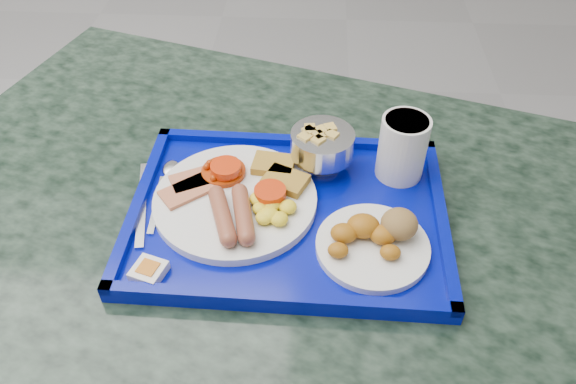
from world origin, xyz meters
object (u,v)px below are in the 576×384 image
Objects in this scene: bread_plate at (376,238)px; tray at (288,214)px; main_plate at (239,197)px; juice_cup at (403,146)px; table at (277,293)px; fruit_bowl at (322,145)px.

tray is at bearing 153.65° from bread_plate.
main_plate reaches higher than tray.
juice_cup reaches higher than bread_plate.
tray is at bearing -10.02° from main_plate.
table is 13.75× the size of juice_cup.
table is 0.28m from bread_plate.
main_plate is at bearing -143.07° from fruit_bowl.
table is 0.23m from main_plate.
table is at bearing -154.97° from juice_cup.
fruit_bowl reaches higher than table.
main_plate reaches higher than table.
bread_plate is at bearing -106.42° from juice_cup.
bread_plate reaches higher than main_plate.
tray is at bearing -18.35° from table.
juice_cup is (0.19, 0.09, 0.27)m from table.
table is at bearing -6.84° from main_plate.
fruit_bowl is at bearing 55.44° from table.
tray is 0.13m from fruit_bowl.
fruit_bowl is (0.05, 0.11, 0.05)m from tray.
juice_cup is at bearing 18.64° from main_plate.
fruit_bowl reaches higher than tray.
bread_plate is at bearing -20.64° from main_plate.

